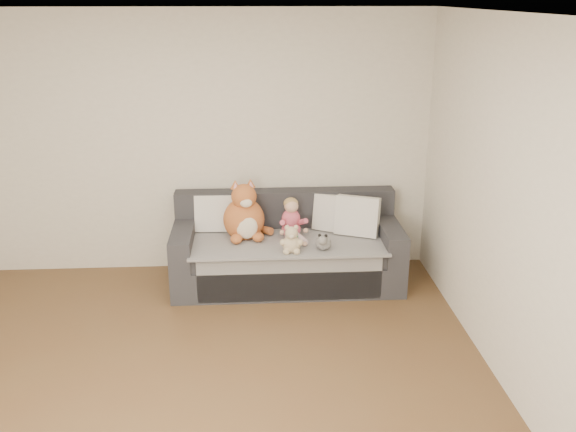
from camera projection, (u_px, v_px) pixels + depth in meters
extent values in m
plane|color=brown|center=(191.00, 410.00, 4.42)|extent=(5.00, 5.00, 0.00)
plane|color=white|center=(167.00, 15.00, 3.56)|extent=(5.00, 5.00, 0.00)
plane|color=beige|center=(205.00, 144.00, 6.35)|extent=(4.50, 0.00, 4.50)
plane|color=beige|center=(532.00, 226.00, 4.12)|extent=(0.00, 5.00, 5.00)
cube|color=#27272C|center=(287.00, 268.00, 6.32)|extent=(2.20, 0.90, 0.30)
cube|color=#27272C|center=(287.00, 248.00, 6.22)|extent=(1.90, 0.80, 0.15)
cube|color=#27272C|center=(285.00, 209.00, 6.48)|extent=(2.20, 0.20, 0.40)
cube|color=#27272C|center=(183.00, 242.00, 6.16)|extent=(0.20, 0.90, 0.30)
cube|color=#27272C|center=(389.00, 238.00, 6.28)|extent=(0.20, 0.90, 0.30)
cube|color=#99999B|center=(287.00, 241.00, 6.17)|extent=(1.85, 0.88, 0.02)
cube|color=#99999B|center=(290.00, 280.00, 5.88)|extent=(1.70, 0.02, 0.41)
cube|color=silver|center=(215.00, 213.00, 6.36)|extent=(0.40, 0.19, 0.37)
cube|color=silver|center=(334.00, 213.00, 6.35)|extent=(0.43, 0.35, 0.37)
cube|color=silver|center=(357.00, 216.00, 6.24)|extent=(0.46, 0.34, 0.40)
ellipsoid|color=#C44D45|center=(291.00, 230.00, 6.22)|extent=(0.19, 0.15, 0.15)
ellipsoid|color=#C44D45|center=(291.00, 219.00, 6.20)|extent=(0.18, 0.15, 0.20)
ellipsoid|color=#DBAA8C|center=(291.00, 206.00, 6.14)|extent=(0.13, 0.13, 0.13)
ellipsoid|color=tan|center=(291.00, 203.00, 6.15)|extent=(0.14, 0.14, 0.11)
cylinder|color=#C44D45|center=(283.00, 223.00, 6.13)|extent=(0.08, 0.19, 0.12)
cylinder|color=#C44D45|center=(301.00, 222.00, 6.16)|extent=(0.13, 0.19, 0.12)
ellipsoid|color=#DBAA8C|center=(282.00, 232.00, 6.08)|extent=(0.05, 0.05, 0.05)
ellipsoid|color=#DBAA8C|center=(306.00, 230.00, 6.12)|extent=(0.05, 0.05, 0.05)
cylinder|color=#E5B2C6|center=(289.00, 240.00, 6.08)|extent=(0.07, 0.24, 0.08)
cylinder|color=#E5B2C6|center=(300.00, 239.00, 6.10)|extent=(0.14, 0.25, 0.08)
ellipsoid|color=#DBAA8C|center=(291.00, 245.00, 5.97)|extent=(0.05, 0.08, 0.04)
ellipsoid|color=#DBAA8C|center=(305.00, 244.00, 6.00)|extent=(0.05, 0.08, 0.04)
ellipsoid|color=#A74B25|center=(244.00, 219.00, 6.18)|extent=(0.40, 0.34, 0.42)
ellipsoid|color=beige|center=(247.00, 227.00, 6.07)|extent=(0.21, 0.09, 0.23)
ellipsoid|color=#A74B25|center=(244.00, 197.00, 6.07)|extent=(0.24, 0.24, 0.24)
ellipsoid|color=beige|center=(246.00, 203.00, 5.99)|extent=(0.12, 0.07, 0.08)
cone|color=#A74B25|center=(235.00, 184.00, 6.06)|extent=(0.11, 0.11, 0.08)
cone|color=pink|center=(235.00, 185.00, 6.04)|extent=(0.07, 0.07, 0.05)
cone|color=#A74B25|center=(250.00, 183.00, 6.09)|extent=(0.11, 0.11, 0.08)
cone|color=pink|center=(251.00, 184.00, 6.08)|extent=(0.07, 0.07, 0.05)
ellipsoid|color=#A74B25|center=(236.00, 239.00, 6.06)|extent=(0.12, 0.14, 0.09)
ellipsoid|color=#A74B25|center=(258.00, 237.00, 6.11)|extent=(0.12, 0.14, 0.09)
cylinder|color=#A74B25|center=(262.00, 229.00, 6.32)|extent=(0.23, 0.25, 0.10)
ellipsoid|color=tan|center=(291.00, 244.00, 5.85)|extent=(0.17, 0.14, 0.17)
ellipsoid|color=tan|center=(292.00, 233.00, 5.80)|extent=(0.12, 0.12, 0.12)
ellipsoid|color=tan|center=(287.00, 227.00, 5.79)|extent=(0.04, 0.04, 0.04)
ellipsoid|color=tan|center=(296.00, 227.00, 5.79)|extent=(0.04, 0.04, 0.04)
ellipsoid|color=beige|center=(292.00, 236.00, 5.76)|extent=(0.04, 0.04, 0.04)
ellipsoid|color=tan|center=(283.00, 242.00, 5.82)|extent=(0.06, 0.06, 0.06)
ellipsoid|color=tan|center=(300.00, 242.00, 5.82)|extent=(0.06, 0.06, 0.06)
ellipsoid|color=tan|center=(287.00, 252.00, 5.82)|extent=(0.07, 0.07, 0.07)
ellipsoid|color=tan|center=(297.00, 251.00, 5.82)|extent=(0.07, 0.07, 0.07)
ellipsoid|color=white|center=(323.00, 243.00, 5.92)|extent=(0.14, 0.18, 0.13)
ellipsoid|color=white|center=(323.00, 240.00, 5.82)|extent=(0.09, 0.09, 0.09)
ellipsoid|color=black|center=(320.00, 235.00, 5.83)|extent=(0.03, 0.03, 0.03)
ellipsoid|color=black|center=(326.00, 236.00, 5.82)|extent=(0.03, 0.03, 0.03)
cylinder|color=#7C3592|center=(292.00, 239.00, 6.05)|extent=(0.07, 0.07, 0.09)
cone|color=#46B768|center=(292.00, 233.00, 6.03)|extent=(0.07, 0.07, 0.04)
cylinder|color=#46B768|center=(288.00, 239.00, 6.04)|extent=(0.02, 0.02, 0.06)
cylinder|color=#46B768|center=(297.00, 238.00, 6.06)|extent=(0.02, 0.02, 0.06)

